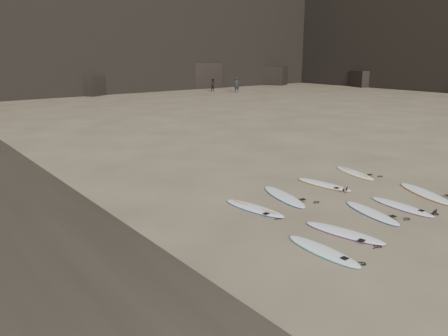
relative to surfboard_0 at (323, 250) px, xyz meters
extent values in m
plane|color=#897559|center=(3.75, 0.81, -0.04)|extent=(240.00, 240.00, 0.00)
cube|color=black|center=(11.75, 45.81, 1.12)|extent=(4.23, 4.46, 2.33)
cube|color=black|center=(28.75, 46.81, 1.75)|extent=(5.95, 5.19, 3.59)
cube|color=black|center=(41.75, 44.81, 1.40)|extent=(5.31, 5.56, 2.88)
cube|color=black|center=(49.75, 32.81, 1.16)|extent=(4.39, 4.01, 2.41)
ellipsoid|color=white|center=(0.00, 0.00, 0.00)|extent=(0.65, 2.43, 0.09)
ellipsoid|color=white|center=(1.42, 0.39, 0.00)|extent=(1.04, 2.56, 0.09)
ellipsoid|color=white|center=(3.48, 0.84, 0.00)|extent=(1.18, 2.48, 0.09)
ellipsoid|color=white|center=(4.81, 0.56, 0.00)|extent=(0.77, 2.44, 0.09)
ellipsoid|color=white|center=(6.81, 0.79, 0.01)|extent=(1.70, 2.76, 0.10)
ellipsoid|color=white|center=(0.74, 3.55, 0.00)|extent=(0.94, 2.56, 0.09)
ellipsoid|color=white|center=(2.41, 3.79, 0.00)|extent=(1.32, 2.74, 0.10)
ellipsoid|color=white|center=(4.75, 3.87, 0.00)|extent=(0.83, 2.50, 0.09)
ellipsoid|color=white|center=(7.16, 4.16, 0.00)|extent=(1.22, 2.48, 0.09)
imported|color=black|center=(28.39, 37.67, 0.91)|extent=(0.79, 0.61, 1.92)
imported|color=black|center=(26.87, 40.74, 0.79)|extent=(0.82, 0.65, 1.66)
camera|label=1|loc=(-8.63, -6.73, 5.11)|focal=35.00mm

